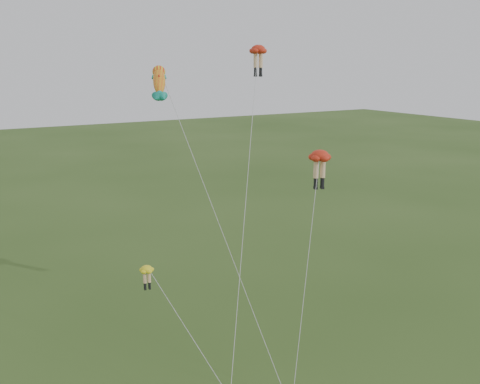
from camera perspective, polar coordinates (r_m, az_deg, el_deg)
legs_kite_red_high at (r=39.79m, az=1.90°, el=14.10°), size 10.23×12.90×20.61m
legs_kite_red_mid at (r=38.12m, az=8.49°, el=3.34°), size 8.46×8.48×13.37m
legs_kite_yellow at (r=32.86m, az=-9.43°, el=-9.06°), size 3.35×7.53×7.46m
fish_kite at (r=35.77m, az=-8.54°, el=11.52°), size 3.87×12.72×19.40m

